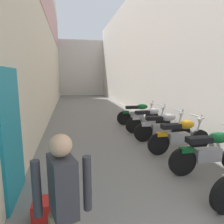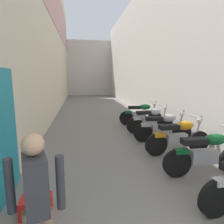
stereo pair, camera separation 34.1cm
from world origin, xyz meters
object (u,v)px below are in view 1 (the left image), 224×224
object	(u,v)px
motorcycle_fourth	(180,135)
plastic_crate	(48,209)
motorcycle_third	(210,151)
motorcycle_fifth	(163,126)
motorcycle_sixth	(149,119)
motorcycle_seventh	(138,113)
pedestrian_by_doorway	(63,204)

from	to	relation	value
motorcycle_fourth	plastic_crate	distance (m)	3.81
motorcycle_third	plastic_crate	distance (m)	3.36
motorcycle_third	motorcycle_fifth	world-z (taller)	same
motorcycle_fifth	motorcycle_sixth	bearing A→B (deg)	90.00
motorcycle_third	motorcycle_seventh	xyz separation A→B (m)	(-0.00, 4.59, 0.00)
motorcycle_seventh	pedestrian_by_doorway	size ratio (longest dim) A/B	1.18
motorcycle_fourth	motorcycle_seventh	world-z (taller)	same
motorcycle_third	pedestrian_by_doorway	xyz separation A→B (m)	(-2.98, -1.83, 0.42)
pedestrian_by_doorway	motorcycle_sixth	bearing A→B (deg)	60.17
motorcycle_fifth	motorcycle_sixth	xyz separation A→B (m)	(0.00, 1.14, 0.00)
motorcycle_third	motorcycle_sixth	bearing A→B (deg)	90.00
motorcycle_fourth	motorcycle_fifth	bearing A→B (deg)	90.00
motorcycle_fourth	motorcycle_fifth	size ratio (longest dim) A/B	1.00
motorcycle_third	motorcycle_sixth	distance (m)	3.37
motorcycle_fourth	motorcycle_fifth	xyz separation A→B (m)	(-0.00, 1.04, 0.00)
pedestrian_by_doorway	plastic_crate	xyz separation A→B (m)	(-0.27, 1.09, -0.78)
motorcycle_fifth	pedestrian_by_doorway	distance (m)	5.06
motorcycle_fourth	motorcycle_seventh	distance (m)	3.39
motorcycle_seventh	plastic_crate	size ratio (longest dim) A/B	4.21
motorcycle_fourth	motorcycle_sixth	world-z (taller)	same
motorcycle_sixth	pedestrian_by_doorway	size ratio (longest dim) A/B	1.18
motorcycle_sixth	plastic_crate	xyz separation A→B (m)	(-3.26, -4.11, -0.36)
pedestrian_by_doorway	motorcycle_fifth	bearing A→B (deg)	53.74
motorcycle_fourth	pedestrian_by_doorway	world-z (taller)	pedestrian_by_doorway
motorcycle_fourth	motorcycle_fifth	world-z (taller)	same
motorcycle_seventh	motorcycle_fourth	bearing A→B (deg)	-90.00
motorcycle_fourth	plastic_crate	world-z (taller)	motorcycle_fourth
motorcycle_fifth	motorcycle_seventh	xyz separation A→B (m)	(0.00, 2.35, 0.00)
motorcycle_third	pedestrian_by_doorway	size ratio (longest dim) A/B	1.18
motorcycle_seventh	motorcycle_fifth	bearing A→B (deg)	-90.00
motorcycle_seventh	motorcycle_third	bearing A→B (deg)	-90.00
motorcycle_fifth	motorcycle_fourth	bearing A→B (deg)	-90.00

